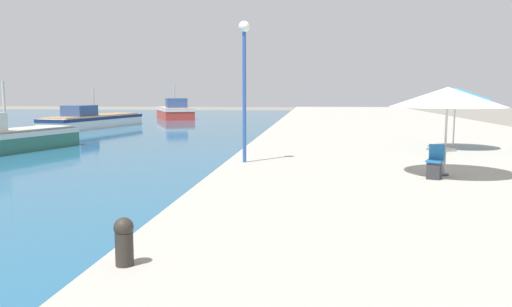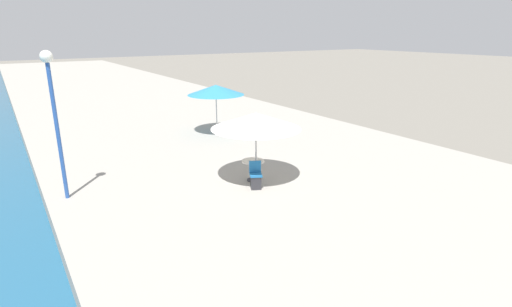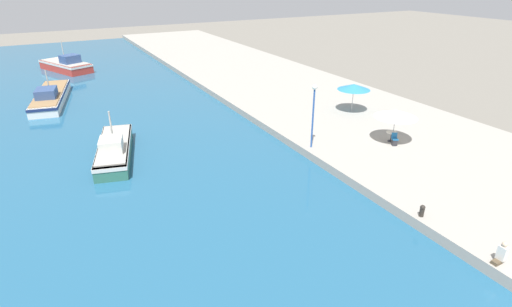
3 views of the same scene
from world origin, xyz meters
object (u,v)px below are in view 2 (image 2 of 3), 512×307
at_px(cafe_umbrella_pink, 256,121).
at_px(cafe_chair_left, 256,179).
at_px(cafe_table, 253,166).
at_px(cafe_umbrella_white, 216,90).
at_px(lamppost, 53,101).

height_order(cafe_umbrella_pink, cafe_chair_left, cafe_umbrella_pink).
bearing_deg(cafe_table, cafe_umbrella_white, 72.70).
relative_size(cafe_chair_left, lamppost, 0.20).
xyz_separation_m(cafe_umbrella_pink, cafe_umbrella_white, (2.05, 6.91, 0.07)).
bearing_deg(cafe_umbrella_pink, cafe_chair_left, -123.71).
xyz_separation_m(cafe_umbrella_pink, cafe_chair_left, (-0.40, -0.60, -1.84)).
xyz_separation_m(cafe_umbrella_pink, lamppost, (-5.88, 1.97, 0.93)).
bearing_deg(lamppost, cafe_umbrella_white, 31.94).
height_order(cafe_umbrella_pink, cafe_table, cafe_umbrella_pink).
bearing_deg(cafe_umbrella_white, lamppost, -148.06).
relative_size(cafe_umbrella_pink, lamppost, 0.68).
distance_m(cafe_chair_left, lamppost, 6.65).
bearing_deg(lamppost, cafe_umbrella_pink, -18.52).
bearing_deg(cafe_umbrella_white, cafe_chair_left, -108.07).
relative_size(cafe_table, lamppost, 0.18).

